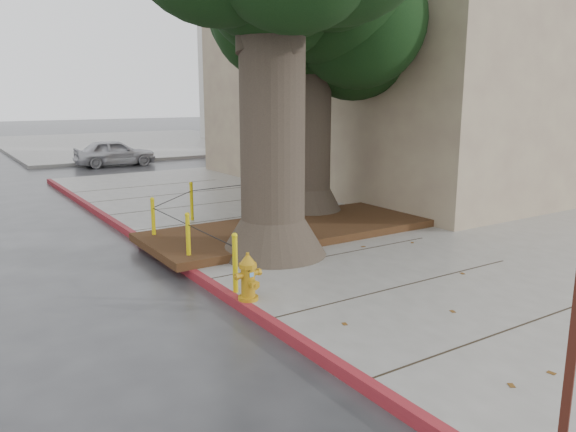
{
  "coord_description": "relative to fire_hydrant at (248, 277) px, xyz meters",
  "views": [
    {
      "loc": [
        -5.71,
        -6.14,
        3.13
      ],
      "look_at": [
        -0.58,
        1.74,
        1.1
      ],
      "focal_mm": 35.0,
      "sensor_mm": 36.0,
      "label": 1
    }
  ],
  "objects": [
    {
      "name": "building_side_grey",
      "position": [
        23.9,
        31.21,
        5.49
      ],
      "size": [
        12.0,
        14.0,
        12.0
      ],
      "primitive_type": "cube",
      "color": "slate",
      "rests_on": "ground"
    },
    {
      "name": "car_red",
      "position": [
        10.07,
        16.54,
        0.09
      ],
      "size": [
        3.67,
        1.5,
        1.19
      ],
      "primitive_type": "imported",
      "rotation": [
        0.0,
        0.0,
        1.5
      ],
      "color": "maroon",
      "rests_on": "ground"
    },
    {
      "name": "building_side_white",
      "position": [
        17.9,
        25.21,
        3.99
      ],
      "size": [
        10.0,
        10.0,
        9.0
      ],
      "primitive_type": "cube",
      "color": "silver",
      "rests_on": "ground"
    },
    {
      "name": "sidewalk_far",
      "position": [
        7.9,
        29.21,
        -0.43
      ],
      "size": [
        16.0,
        20.0,
        0.15
      ],
      "primitive_type": "cube",
      "color": "slate",
      "rests_on": "ground"
    },
    {
      "name": "ground",
      "position": [
        1.9,
        -0.79,
        -0.51
      ],
      "size": [
        140.0,
        140.0,
        0.0
      ],
      "primitive_type": "plane",
      "color": "#28282B",
      "rests_on": "ground"
    },
    {
      "name": "bollard_ring",
      "position": [
        1.03,
        3.58,
        0.16
      ],
      "size": [
        3.79,
        5.39,
        0.95
      ],
      "color": "#CEB80B",
      "rests_on": "sidewalk_main"
    },
    {
      "name": "tree_far",
      "position": [
        4.54,
        4.53,
        4.51
      ],
      "size": [
        4.5,
        3.8,
        7.17
      ],
      "color": "#4C3F33",
      "rests_on": "sidewalk_main"
    },
    {
      "name": "sidewalk_main",
      "position": [
        7.9,
        1.71,
        -0.43
      ],
      "size": [
        16.0,
        26.0,
        0.15
      ],
      "primitive_type": "cube",
      "color": "slate",
      "rests_on": "ground"
    },
    {
      "name": "planter_bed",
      "position": [
        2.8,
        3.11,
        -0.28
      ],
      "size": [
        6.4,
        2.6,
        0.16
      ],
      "primitive_type": "cube",
      "color": "black",
      "rests_on": "sidewalk_main"
    },
    {
      "name": "car_silver",
      "position": [
        3.39,
        18.36,
        0.09
      ],
      "size": [
        3.6,
        1.67,
        1.2
      ],
      "primitive_type": "imported",
      "rotation": [
        0.0,
        0.0,
        1.5
      ],
      "color": "#B6B5BB",
      "rests_on": "ground"
    },
    {
      "name": "fire_hydrant",
      "position": [
        0.0,
        0.0,
        0.0
      ],
      "size": [
        0.38,
        0.34,
        0.73
      ],
      "rotation": [
        0.0,
        0.0,
        0.05
      ],
      "color": "#BE8713",
      "rests_on": "sidewalk_main"
    },
    {
      "name": "building_corner",
      "position": [
        11.9,
        7.71,
        4.49
      ],
      "size": [
        12.0,
        13.0,
        10.0
      ],
      "primitive_type": "cube",
      "color": "tan",
      "rests_on": "ground"
    },
    {
      "name": "curb_red",
      "position": [
        -0.1,
        1.71,
        -0.43
      ],
      "size": [
        0.14,
        26.0,
        0.16
      ],
      "primitive_type": "cube",
      "color": "maroon",
      "rests_on": "ground"
    }
  ]
}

